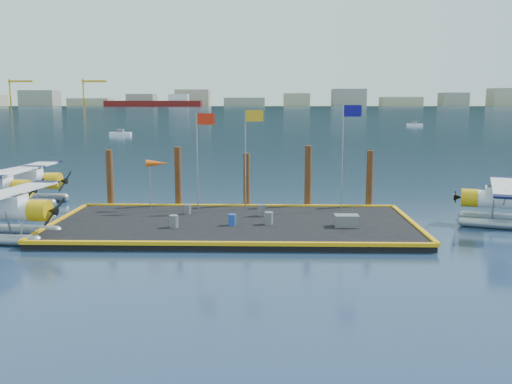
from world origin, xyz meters
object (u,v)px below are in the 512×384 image
seaplane_c (20,183)px  piling_3 (308,179)px  crate (346,221)px  windsock (157,164)px  drum_2 (269,218)px  flagpole_yellow (249,144)px  piling_4 (369,181)px  piling_2 (247,182)px  seaplane_d (510,203)px  piling_0 (110,180)px  flagpole_red (201,146)px  piling_1 (178,179)px  drum_1 (232,220)px  drum_3 (174,221)px  drum_0 (187,209)px  flagpole_blue (346,141)px

seaplane_c → piling_3: (19.96, -2.09, 0.66)m
crate → windsock: bearing=156.5°
drum_2 → flagpole_yellow: bearing=106.0°
piling_4 → piling_2: bearing=180.0°
seaplane_c → piling_2: bearing=84.6°
seaplane_d → flagpole_yellow: 15.69m
flagpole_yellow → piling_0: size_ratio=1.55×
piling_3 → piling_4: piling_3 is taller
flagpole_red → piling_1: (-1.71, 1.60, -2.30)m
crate → piling_4: (2.31, 6.47, 1.28)m
seaplane_c → drum_1: size_ratio=15.77×
drum_1 → drum_2: 2.02m
drum_3 → windsock: 6.16m
piling_4 → drum_0: bearing=-164.7°
flagpole_yellow → drum_0: bearing=-157.1°
seaplane_c → crate: seaplane_c is taller
seaplane_d → piling_2: size_ratio=2.29×
flagpole_yellow → drum_1: bearing=-99.0°
drum_0 → crate: size_ratio=0.44×
piling_4 → piling_1: bearing=180.0°
drum_2 → piling_3: piling_3 is taller
seaplane_c → drum_3: size_ratio=14.43×
piling_4 → drum_2: bearing=-137.5°
seaplane_d → drum_1: seaplane_d is taller
windsock → flagpole_blue: bearing=-0.0°
flagpole_red → piling_4: (10.79, 1.60, -2.40)m
flagpole_blue → piling_2: (-6.20, 1.60, -2.79)m
seaplane_d → flagpole_red: bearing=101.1°
drum_0 → windsock: bearing=143.3°
piling_3 → piling_2: bearing=180.0°
drum_0 → crate: crate is taller
crate → flagpole_blue: flagpole_blue is taller
drum_2 → flagpole_yellow: flagpole_yellow is taller
seaplane_d → piling_1: 20.31m
drum_3 → piling_4: piling_4 is taller
drum_3 → piling_3: 10.41m
seaplane_d → drum_3: (-18.98, -2.60, -0.63)m
flagpole_blue → piling_3: size_ratio=1.51×
piling_4 → flagpole_blue: bearing=-138.4°
drum_1 → piling_0: 10.61m
drum_0 → piling_1: piling_1 is taller
seaplane_c → piling_4: 24.06m
drum_3 → windsock: windsock is taller
crate → drum_2: bearing=173.7°
flagpole_yellow → piling_3: size_ratio=1.44×
drum_3 → piling_2: 7.90m
seaplane_c → piling_0: piling_0 is taller
drum_2 → piling_4: (6.54, 6.00, 1.26)m
flagpole_yellow → piling_0: (-9.20, 1.60, -2.51)m
drum_3 → flagpole_blue: flagpole_blue is taller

